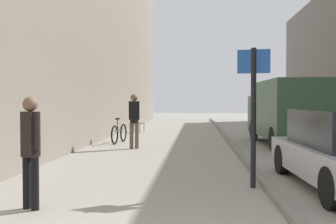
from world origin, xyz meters
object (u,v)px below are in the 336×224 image
at_px(pedestrian_mid_block, 30,145).
at_px(cafe_chair_near_window, 138,122).
at_px(delivery_van, 287,111).
at_px(pedestrian_main_foreground, 134,117).
at_px(bicycle_leaning, 119,133).
at_px(street_sign_post, 253,105).

height_order(pedestrian_mid_block, cafe_chair_near_window, pedestrian_mid_block).
bearing_deg(delivery_van, cafe_chair_near_window, 136.97).
bearing_deg(delivery_van, pedestrian_mid_block, -125.15).
height_order(pedestrian_main_foreground, bicycle_leaning, pedestrian_main_foreground).
height_order(street_sign_post, cafe_chair_near_window, street_sign_post).
xyz_separation_m(pedestrian_main_foreground, pedestrian_mid_block, (-0.34, -7.49, -0.11)).
distance_m(pedestrian_main_foreground, delivery_van, 5.66).
bearing_deg(pedestrian_mid_block, cafe_chair_near_window, -65.07).
bearing_deg(bicycle_leaning, delivery_van, 4.92).
distance_m(pedestrian_mid_block, bicycle_leaning, 9.25).
bearing_deg(cafe_chair_near_window, street_sign_post, 46.83).
height_order(bicycle_leaning, cafe_chair_near_window, bicycle_leaning).
height_order(pedestrian_mid_block, bicycle_leaning, pedestrian_mid_block).
height_order(delivery_van, bicycle_leaning, delivery_van).
height_order(pedestrian_main_foreground, cafe_chair_near_window, pedestrian_main_foreground).
relative_size(pedestrian_mid_block, street_sign_post, 0.64).
xyz_separation_m(delivery_van, cafe_chair_near_window, (-6.41, 5.54, -0.72)).
xyz_separation_m(pedestrian_mid_block, cafe_chair_near_window, (-0.61, 14.49, -0.42)).
bearing_deg(delivery_van, pedestrian_main_foreground, -167.21).
xyz_separation_m(pedestrian_mid_block, bicycle_leaning, (-0.53, 9.22, -0.59)).
relative_size(pedestrian_main_foreground, delivery_van, 0.35).
distance_m(pedestrian_main_foreground, cafe_chair_near_window, 7.09).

